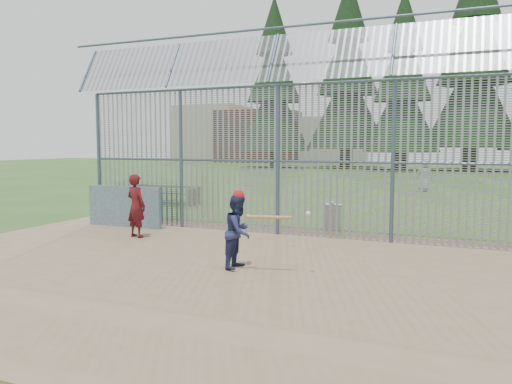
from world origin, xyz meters
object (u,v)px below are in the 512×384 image
at_px(dugout_wall, 124,206).
at_px(batter, 239,232).
at_px(trash_can, 332,217).
at_px(onlooker, 136,206).
at_px(bleacher, 164,194).

bearing_deg(dugout_wall, batter, -31.40).
distance_m(dugout_wall, trash_can, 6.09).
relative_size(batter, onlooker, 0.87).
bearing_deg(bleacher, trash_can, -23.94).
xyz_separation_m(dugout_wall, trash_can, (5.78, 1.89, -0.24)).
bearing_deg(batter, onlooker, 63.27).
xyz_separation_m(batter, onlooker, (-3.83, 1.90, 0.11)).
distance_m(onlooker, bleacher, 7.57).
xyz_separation_m(trash_can, bleacher, (-7.94, 3.53, 0.03)).
relative_size(dugout_wall, bleacher, 0.83).
bearing_deg(onlooker, dugout_wall, -29.76).
bearing_deg(dugout_wall, trash_can, 18.14).
relative_size(dugout_wall, batter, 1.73).
bearing_deg(dugout_wall, onlooker, -42.97).
bearing_deg(batter, bleacher, 40.22).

